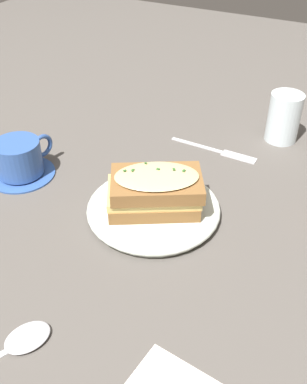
{
  "coord_description": "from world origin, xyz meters",
  "views": [
    {
      "loc": [
        -0.24,
        0.53,
        0.5
      ],
      "look_at": [
        0.02,
        0.01,
        0.05
      ],
      "focal_mm": 42.0,
      "sensor_mm": 36.0,
      "label": 1
    }
  ],
  "objects_px": {
    "sandwich": "(155,191)",
    "spoon": "(20,342)",
    "dinner_plate": "(153,209)",
    "water_glass": "(284,117)",
    "teacup_with_saucer": "(20,160)",
    "fork": "(223,152)"
  },
  "relations": [
    {
      "from": "fork",
      "to": "spoon",
      "type": "bearing_deg",
      "value": -5.31
    },
    {
      "from": "water_glass",
      "to": "fork",
      "type": "bearing_deg",
      "value": 50.34
    },
    {
      "from": "teacup_with_saucer",
      "to": "spoon",
      "type": "xyz_separation_m",
      "value": [
        -0.25,
        0.29,
        -0.03
      ]
    },
    {
      "from": "dinner_plate",
      "to": "teacup_with_saucer",
      "type": "xyz_separation_m",
      "value": [
        0.28,
        0.01,
        0.02
      ]
    },
    {
      "from": "sandwich",
      "to": "teacup_with_saucer",
      "type": "bearing_deg",
      "value": 2.06
    },
    {
      "from": "water_glass",
      "to": "spoon",
      "type": "relative_size",
      "value": 0.62
    },
    {
      "from": "fork",
      "to": "sandwich",
      "type": "bearing_deg",
      "value": -6.39
    },
    {
      "from": "fork",
      "to": "spoon",
      "type": "xyz_separation_m",
      "value": [
        0.07,
        0.54,
        0.0
      ]
    },
    {
      "from": "teacup_with_saucer",
      "to": "water_glass",
      "type": "xyz_separation_m",
      "value": [
        -0.41,
        -0.36,
        0.02
      ]
    },
    {
      "from": "dinner_plate",
      "to": "teacup_with_saucer",
      "type": "distance_m",
      "value": 0.28
    },
    {
      "from": "spoon",
      "to": "dinner_plate",
      "type": "bearing_deg",
      "value": 109.49
    },
    {
      "from": "dinner_plate",
      "to": "water_glass",
      "type": "bearing_deg",
      "value": -110.25
    },
    {
      "from": "dinner_plate",
      "to": "spoon",
      "type": "bearing_deg",
      "value": 83.91
    },
    {
      "from": "water_glass",
      "to": "teacup_with_saucer",
      "type": "bearing_deg",
      "value": 41.43
    },
    {
      "from": "sandwich",
      "to": "spoon",
      "type": "height_order",
      "value": "sandwich"
    },
    {
      "from": "dinner_plate",
      "to": "sandwich",
      "type": "relative_size",
      "value": 1.25
    },
    {
      "from": "fork",
      "to": "spoon",
      "type": "height_order",
      "value": "spoon"
    },
    {
      "from": "sandwich",
      "to": "spoon",
      "type": "bearing_deg",
      "value": 83.46
    },
    {
      "from": "spoon",
      "to": "fork",
      "type": "bearing_deg",
      "value": 108.19
    },
    {
      "from": "dinner_plate",
      "to": "teacup_with_saucer",
      "type": "relative_size",
      "value": 1.61
    },
    {
      "from": "fork",
      "to": "teacup_with_saucer",
      "type": "bearing_deg",
      "value": -49.61
    },
    {
      "from": "teacup_with_saucer",
      "to": "dinner_plate",
      "type": "bearing_deg",
      "value": -74.59
    }
  ]
}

